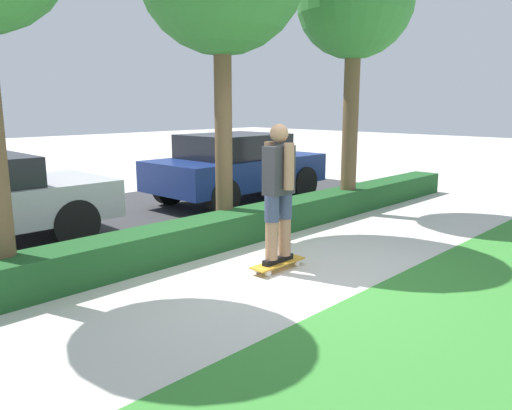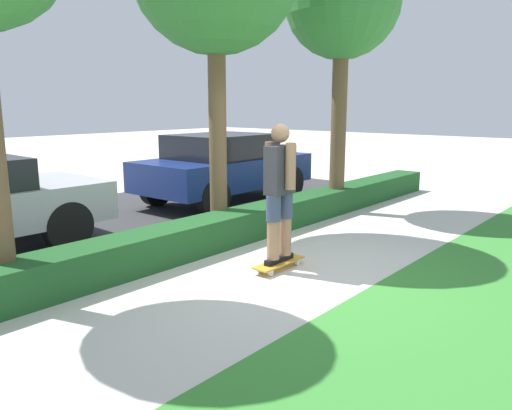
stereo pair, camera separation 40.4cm
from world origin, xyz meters
name	(u,v)px [view 2 (the right image)]	position (x,y,z in m)	size (l,w,h in m)	color
ground_plane	(291,274)	(0.00, 0.00, 0.00)	(60.00, 60.00, 0.00)	beige
street_asphalt	(104,223)	(0.00, 4.20, 0.00)	(14.25, 5.00, 0.01)	#38383A
hedge_row	(203,235)	(0.00, 1.60, 0.23)	(14.25, 0.60, 0.47)	#1E5123
skateboard	(279,263)	(0.04, 0.23, 0.08)	(0.83, 0.24, 0.10)	gold
skater_person	(280,190)	(0.04, 0.23, 1.05)	(0.51, 0.46, 1.78)	black
tree_far	(342,3)	(3.62, 1.57, 3.95)	(2.17, 2.17, 5.11)	brown
parked_car_middle	(224,166)	(2.85, 3.93, 0.80)	(3.96, 1.94, 1.49)	navy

